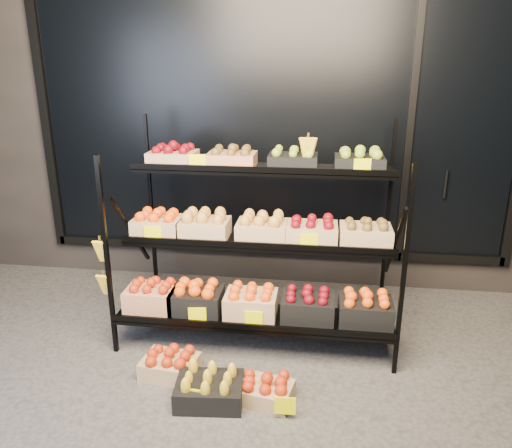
# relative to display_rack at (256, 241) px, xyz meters

# --- Properties ---
(ground) EXTENTS (24.00, 24.00, 0.00)m
(ground) POSITION_rel_display_rack_xyz_m (0.01, -0.60, -0.79)
(ground) COLOR #514F4C
(ground) RESTS_ON ground
(building) EXTENTS (6.00, 2.08, 3.50)m
(building) POSITION_rel_display_rack_xyz_m (0.01, 1.99, 0.96)
(building) COLOR #2D2826
(building) RESTS_ON ground
(display_rack) EXTENTS (2.18, 1.02, 1.66)m
(display_rack) POSITION_rel_display_rack_xyz_m (0.00, 0.00, 0.00)
(display_rack) COLOR black
(display_rack) RESTS_ON ground
(tag_floor_a) EXTENTS (0.13, 0.01, 0.12)m
(tag_floor_a) POSITION_rel_display_rack_xyz_m (-0.22, -1.00, -0.73)
(tag_floor_a) COLOR #FFFA00
(tag_floor_a) RESTS_ON ground
(tag_floor_b) EXTENTS (0.13, 0.01, 0.12)m
(tag_floor_b) POSITION_rel_display_rack_xyz_m (0.31, -1.00, -0.73)
(tag_floor_b) COLOR #FFFA00
(tag_floor_b) RESTS_ON ground
(floor_crate_left) EXTENTS (0.40, 0.32, 0.19)m
(floor_crate_left) POSITION_rel_display_rack_xyz_m (-0.52, -0.65, -0.70)
(floor_crate_left) COLOR tan
(floor_crate_left) RESTS_ON ground
(floor_crate_midleft) EXTENTS (0.45, 0.35, 0.21)m
(floor_crate_midleft) POSITION_rel_display_rack_xyz_m (-0.18, -0.89, -0.69)
(floor_crate_midleft) COLOR black
(floor_crate_midleft) RESTS_ON ground
(floor_crate_midright) EXTENTS (0.38, 0.31, 0.18)m
(floor_crate_midright) POSITION_rel_display_rack_xyz_m (0.17, -0.84, -0.70)
(floor_crate_midright) COLOR tan
(floor_crate_midright) RESTS_ON ground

